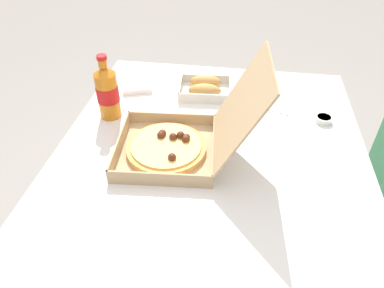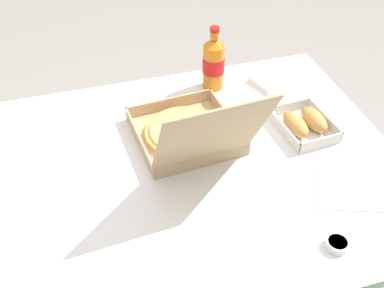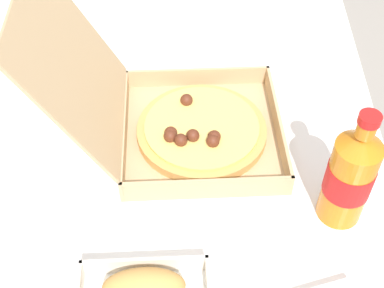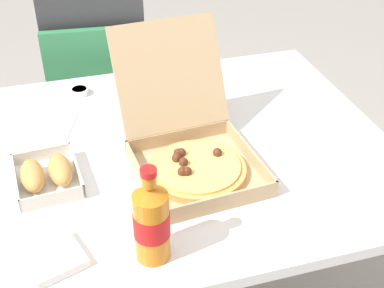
{
  "view_description": "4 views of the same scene",
  "coord_description": "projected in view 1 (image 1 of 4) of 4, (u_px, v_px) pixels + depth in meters",
  "views": [
    {
      "loc": [
        0.82,
        0.07,
        1.42
      ],
      "look_at": [
        0.03,
        -0.05,
        0.77
      ],
      "focal_mm": 33.4,
      "sensor_mm": 36.0,
      "label": 1
    },
    {
      "loc": [
        0.29,
        0.9,
        1.63
      ],
      "look_at": [
        0.01,
        -0.07,
        0.74
      ],
      "focal_mm": 43.32,
      "sensor_mm": 36.0,
      "label": 2
    },
    {
      "loc": [
        -0.67,
        -0.14,
        1.44
      ],
      "look_at": [
        -0.02,
        -0.12,
        0.73
      ],
      "focal_mm": 49.42,
      "sensor_mm": 36.0,
      "label": 3
    },
    {
      "loc": [
        -0.29,
        -1.12,
        1.53
      ],
      "look_at": [
        0.02,
        -0.06,
        0.76
      ],
      "focal_mm": 49.23,
      "sensor_mm": 36.0,
      "label": 4
    }
  ],
  "objects": [
    {
      "name": "cola_bottle",
      "position": [
        107.0,
        92.0,
        1.18
      ],
      "size": [
        0.07,
        0.07,
        0.22
      ],
      "color": "orange",
      "rests_on": "dining_table"
    },
    {
      "name": "pizza_box_open",
      "position": [
        179.0,
        141.0,
        1.06
      ],
      "size": [
        0.32,
        0.45,
        0.31
      ],
      "color": "tan",
      "rests_on": "dining_table"
    },
    {
      "name": "napkin_pile",
      "position": [
        137.0,
        85.0,
        1.38
      ],
      "size": [
        0.14,
        0.14,
        0.02
      ],
      "primitive_type": "cube",
      "rotation": [
        0.0,
        0.0,
        0.32
      ],
      "color": "white",
      "rests_on": "dining_table"
    },
    {
      "name": "paper_menu",
      "position": [
        277.0,
        96.0,
        1.34
      ],
      "size": [
        0.25,
        0.21,
        0.0
      ],
      "primitive_type": "cube",
      "rotation": [
        0.0,
        0.0,
        -0.34
      ],
      "color": "white",
      "rests_on": "dining_table"
    },
    {
      "name": "dining_table",
      "position": [
        209.0,
        172.0,
        1.13
      ],
      "size": [
        1.13,
        0.94,
        0.71
      ],
      "color": "white",
      "rests_on": "ground_plane"
    },
    {
      "name": "dipping_sauce_cup",
      "position": [
        324.0,
        119.0,
        1.2
      ],
      "size": [
        0.06,
        0.06,
        0.02
      ],
      "color": "white",
      "rests_on": "dining_table"
    },
    {
      "name": "bread_side_box",
      "position": [
        205.0,
        87.0,
        1.34
      ],
      "size": [
        0.16,
        0.2,
        0.06
      ],
      "color": "white",
      "rests_on": "dining_table"
    },
    {
      "name": "ground_plane",
      "position": [
        205.0,
        280.0,
        1.53
      ],
      "size": [
        10.0,
        10.0,
        0.0
      ],
      "primitive_type": "plane",
      "color": "gray"
    }
  ]
}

